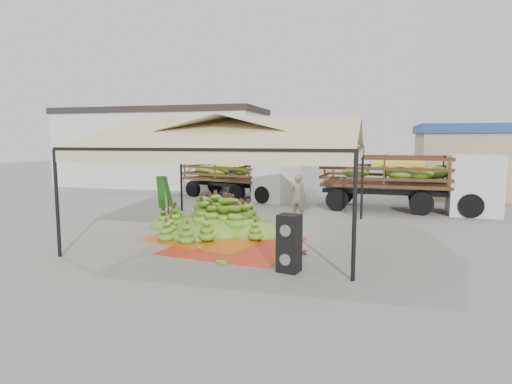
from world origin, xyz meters
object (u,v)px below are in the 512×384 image
(banana_heap, at_px, (218,214))
(vendor, at_px, (298,196))
(truck_left, at_px, (243,173))
(speaker_stack, at_px, (289,243))
(truck_right, at_px, (414,176))

(banana_heap, height_order, vendor, vendor)
(banana_heap, relative_size, vendor, 2.97)
(vendor, xyz_separation_m, truck_left, (-3.97, 5.38, 0.46))
(banana_heap, relative_size, speaker_stack, 3.86)
(banana_heap, xyz_separation_m, vendor, (2.42, 2.99, 0.34))
(banana_heap, distance_m, truck_left, 8.55)
(speaker_stack, relative_size, truck_left, 0.21)
(banana_heap, distance_m, speaker_stack, 5.37)
(banana_heap, xyz_separation_m, truck_left, (-1.55, 8.37, 0.80))
(vendor, bearing_deg, speaker_stack, 109.26)
(banana_heap, bearing_deg, truck_left, 100.49)
(banana_heap, height_order, truck_right, truck_right)
(banana_heap, xyz_separation_m, speaker_stack, (3.40, -4.16, 0.12))
(speaker_stack, bearing_deg, truck_left, 125.26)
(vendor, height_order, truck_right, truck_right)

